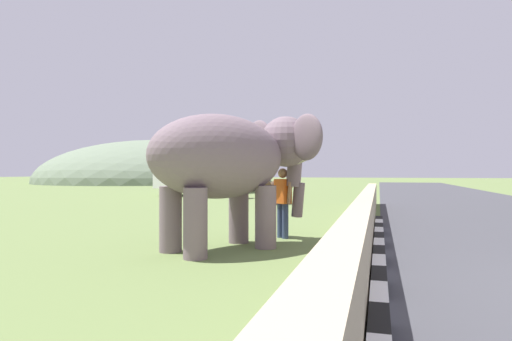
{
  "coord_description": "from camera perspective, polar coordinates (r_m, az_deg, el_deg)",
  "views": [
    {
      "loc": [
        -5.88,
        4.17,
        1.58
      ],
      "look_at": [
        2.94,
        6.67,
        1.6
      ],
      "focal_mm": 30.53,
      "sensor_mm": 36.0,
      "label": 1
    }
  ],
  "objects": [
    {
      "name": "hill_east",
      "position": [
        68.87,
        -12.03,
        -1.45
      ],
      "size": [
        41.2,
        32.96,
        12.63
      ],
      "color": "slate",
      "rests_on": "ground_plane"
    },
    {
      "name": "barrier_parapet",
      "position": [
        7.96,
        13.63,
        -7.92
      ],
      "size": [
        28.0,
        0.36,
        1.0
      ],
      "primitive_type": "cube",
      "color": "tan",
      "rests_on": "ground_plane"
    },
    {
      "name": "person_handler",
      "position": [
        10.35,
        3.53,
        -3.75
      ],
      "size": [
        0.52,
        0.57,
        1.66
      ],
      "color": "navy",
      "rests_on": "ground_plane"
    },
    {
      "name": "cow_mid",
      "position": [
        21.07,
        3.27,
        -2.06
      ],
      "size": [
        1.81,
        1.4,
        1.23
      ],
      "color": "#473323",
      "rests_on": "ground_plane"
    },
    {
      "name": "bus_white",
      "position": [
        31.52,
        -5.62,
        0.78
      ],
      "size": [
        9.81,
        5.05,
        3.5
      ],
      "color": "silver",
      "rests_on": "ground_plane"
    },
    {
      "name": "elephant",
      "position": [
        9.0,
        -2.94,
        1.54
      ],
      "size": [
        3.95,
        3.57,
        2.84
      ],
      "color": "slate",
      "rests_on": "ground_plane"
    },
    {
      "name": "cow_near",
      "position": [
        25.42,
        -1.95,
        -1.73
      ],
      "size": [
        1.9,
        0.66,
        1.23
      ],
      "color": "#473323",
      "rests_on": "ground_plane"
    },
    {
      "name": "striped_curb",
      "position": [
        5.72,
        15.82,
        -14.9
      ],
      "size": [
        16.2,
        0.2,
        0.24
      ],
      "color": "white",
      "rests_on": "ground_plane"
    }
  ]
}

